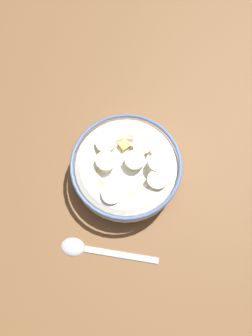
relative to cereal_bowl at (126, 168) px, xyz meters
The scene contains 3 objects.
ground_plane 3.91cm from the cereal_bowl, 72.37° to the left, with size 138.07×138.07×2.00cm, color brown.
cereal_bowl is the anchor object (origin of this frame).
spoon 14.76cm from the cereal_bowl, behind, with size 6.09×16.22×0.80cm.
Camera 1 is at (-14.90, -6.58, 51.45)cm, focal length 32.36 mm.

